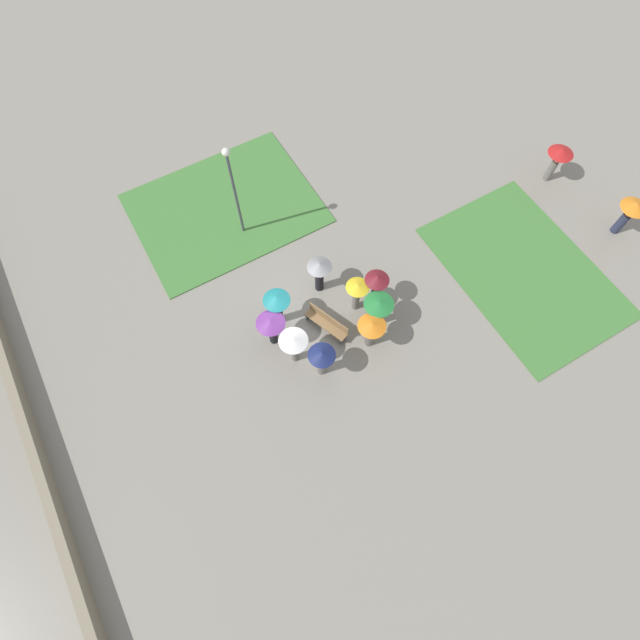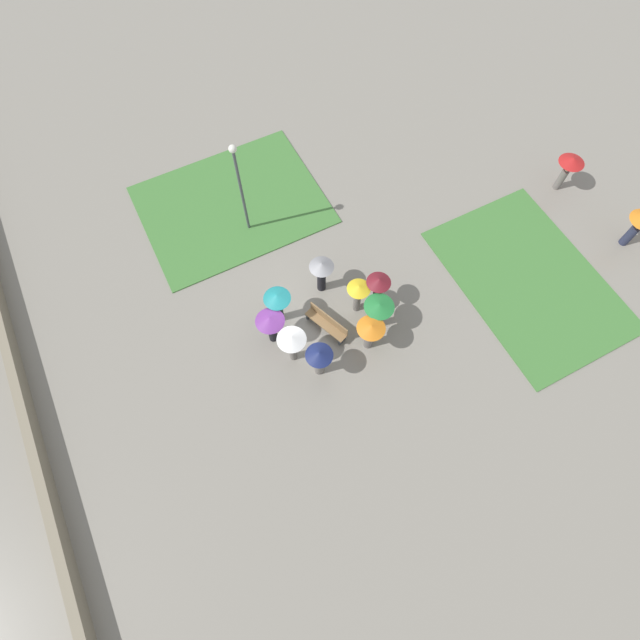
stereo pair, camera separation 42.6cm
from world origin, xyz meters
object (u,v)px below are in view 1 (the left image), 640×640
object	(u,v)px
crowd_person_orange	(371,329)
crowd_person_grey	(319,271)
crowd_person_white	(294,343)
crowd_person_purple	(271,325)
crowd_person_green	(378,307)
crowd_person_yellow	(357,292)
crowd_person_navy	(322,358)
lone_walker_far_path	(559,157)
lone_walker_mid_plaza	(631,211)
crowd_person_maroon	(376,283)
park_bench	(327,323)
crowd_person_teal	(277,303)
lamp_post	(233,183)

from	to	relation	value
crowd_person_orange	crowd_person_grey	distance (m)	3.25
crowd_person_grey	crowd_person_white	world-z (taller)	crowd_person_white
crowd_person_grey	crowd_person_purple	bearing A→B (deg)	-139.90
crowd_person_green	crowd_person_yellow	size ratio (longest dim) A/B	1.00
crowd_person_navy	lone_walker_far_path	size ratio (longest dim) A/B	0.97
crowd_person_navy	lone_walker_far_path	world-z (taller)	lone_walker_far_path
crowd_person_green	crowd_person_orange	bearing A→B (deg)	120.90
lone_walker_far_path	lone_walker_mid_plaza	xyz separation A→B (m)	(3.90, 0.62, -0.05)
crowd_person_maroon	crowd_person_yellow	distance (m)	0.84
crowd_person_yellow	park_bench	bearing A→B (deg)	176.38
crowd_person_maroon	crowd_person_green	bearing A→B (deg)	138.21
crowd_person_navy	crowd_person_yellow	bearing A→B (deg)	-127.55
crowd_person_purple	lone_walker_far_path	bearing A→B (deg)	88.12
crowd_person_green	crowd_person_purple	size ratio (longest dim) A/B	0.97
park_bench	crowd_person_teal	world-z (taller)	crowd_person_teal
park_bench	crowd_person_grey	size ratio (longest dim) A/B	1.02
crowd_person_maroon	lone_walker_mid_plaza	distance (m)	11.71
crowd_person_green	crowd_person_yellow	xyz separation A→B (m)	(-1.04, -0.32, -0.12)
crowd_person_purple	lone_walker_mid_plaza	world-z (taller)	lone_walker_mid_plaza
crowd_person_maroon	crowd_person_white	distance (m)	4.14
park_bench	crowd_person_maroon	size ratio (longest dim) A/B	1.00
park_bench	crowd_person_yellow	distance (m)	1.73
crowd_person_yellow	lone_walker_mid_plaza	xyz separation A→B (m)	(2.58, 12.26, 0.11)
crowd_person_maroon	crowd_person_purple	bearing A→B (deg)	70.85
crowd_person_green	crowd_person_purple	xyz separation A→B (m)	(-1.37, -3.98, 0.04)
crowd_person_green	crowd_person_purple	bearing A→B (deg)	60.36
crowd_person_purple	crowd_person_yellow	xyz separation A→B (m)	(0.33, 3.66, -0.16)
park_bench	crowd_person_navy	bearing A→B (deg)	-58.50
crowd_person_maroon	lone_walker_far_path	distance (m)	10.94
crowd_person_purple	park_bench	bearing A→B (deg)	69.24
crowd_person_green	lamp_post	bearing A→B (deg)	10.44
crowd_person_teal	crowd_person_maroon	size ratio (longest dim) A/B	1.01
park_bench	crowd_person_navy	world-z (taller)	crowd_person_navy
lamp_post	crowd_person_grey	bearing A→B (deg)	19.20
crowd_person_maroon	crowd_person_white	bearing A→B (deg)	85.76
lamp_post	crowd_person_grey	world-z (taller)	lamp_post
crowd_person_white	lone_walker_mid_plaza	world-z (taller)	crowd_person_white
park_bench	crowd_person_yellow	xyz separation A→B (m)	(-0.25, 1.51, 0.81)
lone_walker_far_path	lone_walker_mid_plaza	bearing A→B (deg)	-24.83
lamp_post	crowd_person_teal	xyz separation A→B (m)	(4.81, -0.70, -1.68)
crowd_person_teal	crowd_person_green	size ratio (longest dim) A/B	1.08
crowd_person_navy	crowd_person_yellow	world-z (taller)	crowd_person_navy
crowd_person_grey	crowd_person_white	bearing A→B (deg)	-119.64
lamp_post	crowd_person_purple	size ratio (longest dim) A/B	2.64
park_bench	lone_walker_far_path	world-z (taller)	lone_walker_far_path
crowd_person_teal	crowd_person_purple	size ratio (longest dim) A/B	1.05
crowd_person_orange	crowd_person_white	bearing A→B (deg)	21.51
park_bench	lone_walker_mid_plaza	size ratio (longest dim) A/B	1.03
crowd_person_grey	lone_walker_mid_plaza	distance (m)	13.73
crowd_person_orange	lone_walker_far_path	world-z (taller)	lone_walker_far_path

